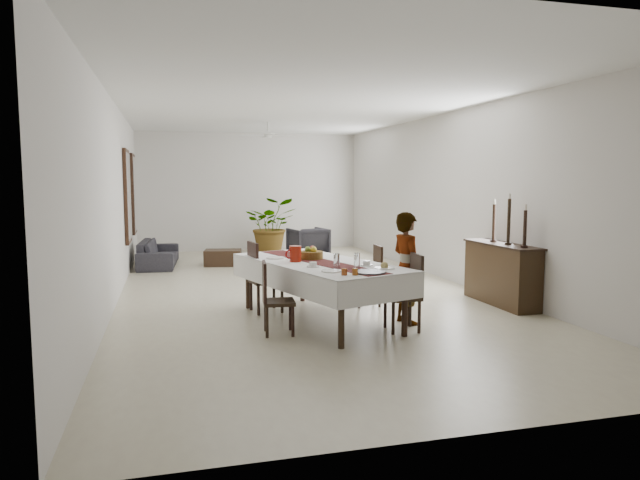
{
  "coord_description": "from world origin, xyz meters",
  "views": [
    {
      "loc": [
        -2.18,
        -9.69,
        1.92
      ],
      "look_at": [
        -0.05,
        -1.71,
        1.05
      ],
      "focal_mm": 32.0,
      "sensor_mm": 36.0,
      "label": 1
    }
  ],
  "objects_px": {
    "dining_table_top": "(319,264)",
    "sofa": "(158,253)",
    "sideboard_body": "(501,275)",
    "red_pitcher": "(295,254)",
    "woman": "(407,268)"
  },
  "relations": [
    {
      "from": "dining_table_top",
      "to": "sofa",
      "type": "bearing_deg",
      "value": 93.11
    },
    {
      "from": "dining_table_top",
      "to": "sideboard_body",
      "type": "relative_size",
      "value": 1.69
    },
    {
      "from": "dining_table_top",
      "to": "sofa",
      "type": "xyz_separation_m",
      "value": [
        -2.19,
        5.8,
        -0.49
      ]
    },
    {
      "from": "red_pitcher",
      "to": "sideboard_body",
      "type": "height_order",
      "value": "red_pitcher"
    },
    {
      "from": "dining_table_top",
      "to": "sideboard_body",
      "type": "height_order",
      "value": "sideboard_body"
    },
    {
      "from": "dining_table_top",
      "to": "woman",
      "type": "xyz_separation_m",
      "value": [
        1.11,
        -0.42,
        -0.03
      ]
    },
    {
      "from": "woman",
      "to": "sideboard_body",
      "type": "xyz_separation_m",
      "value": [
        1.9,
        0.72,
        -0.29
      ]
    },
    {
      "from": "dining_table_top",
      "to": "sideboard_body",
      "type": "xyz_separation_m",
      "value": [
        3.01,
        0.31,
        -0.32
      ]
    },
    {
      "from": "woman",
      "to": "sofa",
      "type": "distance_m",
      "value": 7.05
    },
    {
      "from": "dining_table_top",
      "to": "woman",
      "type": "distance_m",
      "value": 1.19
    },
    {
      "from": "red_pitcher",
      "to": "woman",
      "type": "distance_m",
      "value": 1.51
    },
    {
      "from": "sideboard_body",
      "to": "sofa",
      "type": "bearing_deg",
      "value": 133.47
    },
    {
      "from": "sideboard_body",
      "to": "woman",
      "type": "bearing_deg",
      "value": -159.22
    },
    {
      "from": "sideboard_body",
      "to": "sofa",
      "type": "xyz_separation_m",
      "value": [
        -5.2,
        5.49,
        -0.17
      ]
    },
    {
      "from": "woman",
      "to": "sideboard_body",
      "type": "relative_size",
      "value": 0.98
    }
  ]
}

